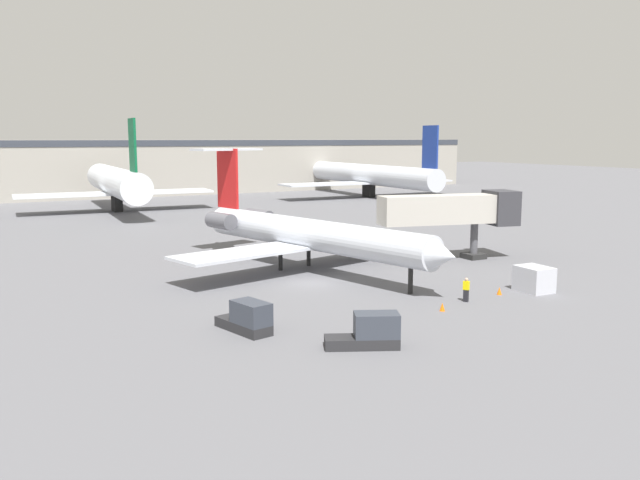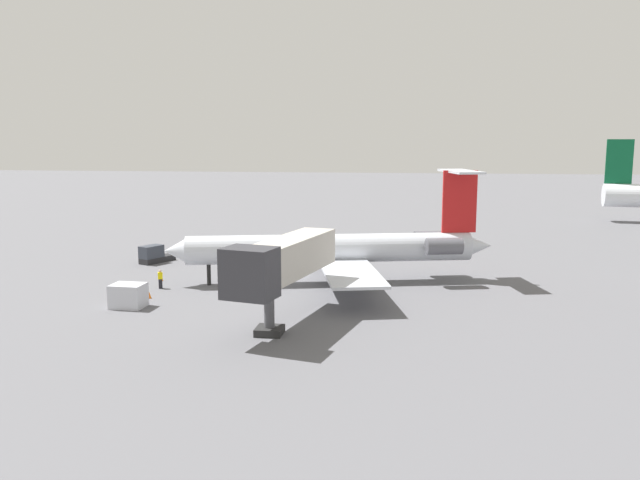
% 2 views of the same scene
% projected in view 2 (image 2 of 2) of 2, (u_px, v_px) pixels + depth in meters
% --- Properties ---
extents(ground_plane, '(400.00, 400.00, 0.10)m').
position_uv_depth(ground_plane, '(292.00, 277.00, 61.04)').
color(ground_plane, '#5B5B60').
extents(regional_jet, '(24.25, 29.79, 10.21)m').
position_uv_depth(regional_jet, '(341.00, 247.00, 57.99)').
color(regional_jet, silver).
rests_on(regional_jet, ground_plane).
extents(jet_bridge, '(13.45, 5.86, 6.34)m').
position_uv_depth(jet_bridge, '(280.00, 262.00, 43.63)').
color(jet_bridge, '#B7B2A8').
rests_on(jet_bridge, ground_plane).
extents(ground_crew_marshaller, '(0.40, 0.47, 1.69)m').
position_uv_depth(ground_crew_marshaller, '(160.00, 279.00, 55.89)').
color(ground_crew_marshaller, black).
rests_on(ground_crew_marshaller, ground_plane).
extents(baggage_tug_lead, '(2.25, 4.21, 1.90)m').
position_uv_depth(baggage_tug_lead, '(219.00, 249.00, 71.52)').
color(baggage_tug_lead, '#262628').
rests_on(baggage_tug_lead, ground_plane).
extents(baggage_tug_trailing, '(4.21, 3.00, 1.90)m').
position_uv_depth(baggage_tug_trailing, '(154.00, 255.00, 67.70)').
color(baggage_tug_trailing, '#262628').
rests_on(baggage_tug_trailing, ground_plane).
extents(cargo_container_uld, '(2.08, 2.59, 1.86)m').
position_uv_depth(cargo_container_uld, '(128.00, 296.00, 49.54)').
color(cargo_container_uld, silver).
rests_on(cargo_container_uld, ground_plane).
extents(traffic_cone_near, '(0.36, 0.36, 0.55)m').
position_uv_depth(traffic_cone_near, '(161.00, 278.00, 59.09)').
color(traffic_cone_near, orange).
rests_on(traffic_cone_near, ground_plane).
extents(traffic_cone_mid, '(0.36, 0.36, 0.55)m').
position_uv_depth(traffic_cone_mid, '(149.00, 295.00, 52.48)').
color(traffic_cone_mid, orange).
rests_on(traffic_cone_mid, ground_plane).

